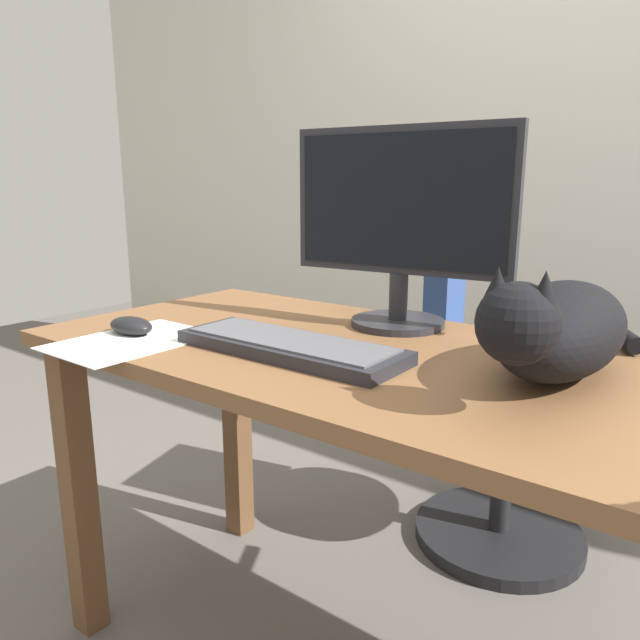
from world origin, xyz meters
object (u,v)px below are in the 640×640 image
at_px(keyboard, 290,346).
at_px(computer_mouse, 131,326).
at_px(office_chair, 489,410).
at_px(cat, 558,328).
at_px(monitor, 400,220).

distance_m(keyboard, computer_mouse, 0.36).
relative_size(office_chair, cat, 1.51).
bearing_deg(keyboard, computer_mouse, -165.28).
bearing_deg(keyboard, monitor, 80.08).
distance_m(office_chair, cat, 0.80).
height_order(office_chair, monitor, monitor).
height_order(keyboard, computer_mouse, computer_mouse).
bearing_deg(keyboard, office_chair, 82.45).
bearing_deg(computer_mouse, keyboard, 14.72).
height_order(office_chair, computer_mouse, office_chair).
bearing_deg(cat, office_chair, 117.92).
relative_size(office_chair, keyboard, 2.11).
relative_size(keyboard, cat, 0.72).
distance_m(monitor, cat, 0.43).
xyz_separation_m(office_chair, computer_mouse, (-0.44, -0.85, 0.35)).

